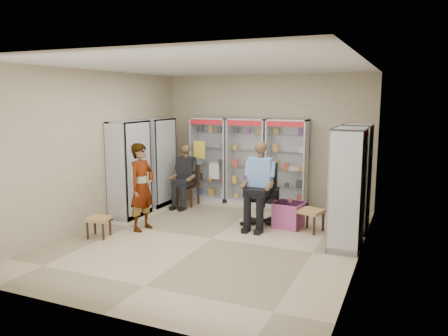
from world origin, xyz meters
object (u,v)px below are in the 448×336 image
at_px(cabinet_back_left, 211,159).
at_px(office_chair, 261,194).
at_px(cabinet_right_near, 347,189).
at_px(cabinet_left_far, 157,162).
at_px(cabinet_right_far, 356,177).
at_px(woven_stool_a, 311,221).
at_px(cabinet_back_mid, 247,161).
at_px(wooden_chair, 188,185).
at_px(seated_shopkeeper, 260,187).
at_px(woven_stool_b, 99,227).
at_px(pink_trunk, 288,215).
at_px(standing_man, 142,187).
at_px(cabinet_back_right, 287,164).
at_px(cabinet_left_near, 129,169).

bearing_deg(cabinet_back_left, office_chair, -40.94).
relative_size(cabinet_back_left, cabinet_right_near, 1.00).
xyz_separation_m(cabinet_back_left, cabinet_left_far, (-0.93, -0.93, 0.00)).
relative_size(cabinet_right_far, woven_stool_a, 4.77).
relative_size(cabinet_back_mid, cabinet_left_far, 1.00).
height_order(cabinet_right_near, wooden_chair, cabinet_right_near).
distance_m(wooden_chair, seated_shopkeeper, 2.28).
distance_m(cabinet_right_far, woven_stool_a, 1.17).
bearing_deg(cabinet_back_left, woven_stool_b, -99.83).
bearing_deg(pink_trunk, cabinet_left_far, 170.12).
bearing_deg(seated_shopkeeper, standing_man, -151.78).
height_order(cabinet_left_far, wooden_chair, cabinet_left_far).
bearing_deg(cabinet_back_mid, cabinet_back_right, 0.00).
xyz_separation_m(cabinet_left_far, seated_shopkeeper, (2.75, -0.70, -0.22)).
distance_m(cabinet_back_left, standing_man, 2.76).
xyz_separation_m(cabinet_right_near, seated_shopkeeper, (-1.71, 0.60, -0.22)).
bearing_deg(standing_man, cabinet_back_left, 2.88).
bearing_deg(cabinet_back_left, standing_man, -92.88).
distance_m(cabinet_back_right, office_chair, 1.63).
xyz_separation_m(cabinet_right_near, pink_trunk, (-1.17, 0.73, -0.76)).
height_order(cabinet_right_near, standing_man, cabinet_right_near).
xyz_separation_m(cabinet_back_right, office_chair, (-0.08, -1.58, -0.39)).
xyz_separation_m(cabinet_right_near, wooden_chair, (-3.78, 1.50, -0.53)).
relative_size(cabinet_back_right, cabinet_left_far, 1.00).
bearing_deg(cabinet_back_right, woven_stool_b, -125.84).
relative_size(cabinet_left_near, woven_stool_b, 5.43).
height_order(cabinet_back_mid, cabinet_right_far, same).
bearing_deg(wooden_chair, cabinet_back_right, 18.75).
height_order(cabinet_right_far, pink_trunk, cabinet_right_far).
distance_m(cabinet_right_near, cabinet_left_near, 4.46).
xyz_separation_m(cabinet_back_mid, woven_stool_a, (1.86, -1.62, -0.79)).
distance_m(office_chair, woven_stool_b, 3.10).
relative_size(cabinet_right_near, cabinet_left_far, 1.00).
bearing_deg(cabinet_left_far, cabinet_right_far, 87.43).
height_order(cabinet_back_left, office_chair, cabinet_back_left).
bearing_deg(wooden_chair, woven_stool_a, -16.18).
relative_size(cabinet_back_mid, cabinet_right_near, 1.00).
height_order(cabinet_back_mid, cabinet_right_near, same).
xyz_separation_m(cabinet_back_mid, cabinet_left_near, (-1.88, -2.03, 0.00)).
xyz_separation_m(cabinet_back_mid, cabinet_right_near, (2.58, -2.23, 0.00)).
bearing_deg(cabinet_left_far, wooden_chair, 106.39).
relative_size(cabinet_left_near, wooden_chair, 2.13).
relative_size(cabinet_right_near, woven_stool_b, 5.43).
relative_size(cabinet_back_left, woven_stool_b, 5.43).
relative_size(cabinet_back_right, office_chair, 1.63).
bearing_deg(cabinet_right_near, cabinet_left_far, 73.75).
xyz_separation_m(cabinet_right_near, woven_stool_b, (-4.13, -1.23, -0.82)).
height_order(cabinet_right_near, office_chair, cabinet_right_near).
bearing_deg(cabinet_left_far, pink_trunk, 80.12).
bearing_deg(standing_man, cabinet_right_far, -60.35).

